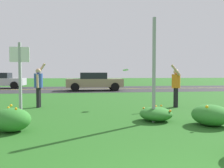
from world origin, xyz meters
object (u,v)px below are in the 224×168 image
Objects in this scene: sign_post_near_path at (20,73)px; person_thrower_blue_shirt at (39,84)px; sign_post_by_roadside at (154,70)px; frisbee_white at (126,70)px; car_tan_center_right at (94,81)px; person_catcher_orange_shirt at (176,84)px.

person_thrower_blue_shirt is (0.07, 2.66, -0.44)m from sign_post_near_path.
frisbee_white is (-0.20, 3.13, 0.05)m from sign_post_by_roadside.
frisbee_white is 9.68m from car_tan_center_right.
frisbee_white reaches higher than car_tan_center_right.
person_thrower_blue_shirt reaches higher than car_tan_center_right.
car_tan_center_right is (2.81, 9.31, -0.21)m from person_thrower_blue_shirt.
person_catcher_orange_shirt is (1.81, 2.75, -0.54)m from sign_post_by_roadside.
frisbee_white is at bearing 93.69° from sign_post_by_roadside.
frisbee_white is (-2.01, 0.38, 0.59)m from person_catcher_orange_shirt.
sign_post_near_path is 0.77× the size of sign_post_by_roadside.
sign_post_by_roadside reaches higher than person_catcher_orange_shirt.
person_catcher_orange_shirt is 0.39× the size of car_tan_center_right.
person_thrower_blue_shirt is 5.59m from person_catcher_orange_shirt.
sign_post_near_path is 4.31m from frisbee_white.
person_catcher_orange_shirt is at bearing 56.65° from sign_post_by_roadside.
person_thrower_blue_shirt is 6.86× the size of frisbee_white.
sign_post_by_roadside reaches higher than frisbee_white.
sign_post_near_path is at bearing -103.55° from car_tan_center_right.
sign_post_near_path is at bearing -91.58° from person_thrower_blue_shirt.
sign_post_near_path is at bearing -160.68° from person_catcher_orange_shirt.
sign_post_near_path is 3.89m from sign_post_by_roadside.
person_thrower_blue_shirt reaches higher than person_catcher_orange_shirt.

